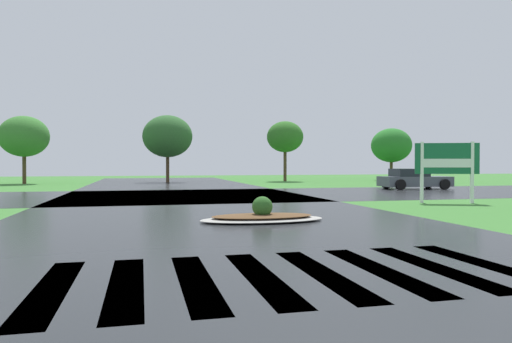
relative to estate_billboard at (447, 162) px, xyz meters
The scene contains 7 objects.
asphalt_roadway 10.57m from the estate_billboard, 159.32° to the right, with size 11.73×80.00×0.01m, color #232628.
asphalt_cross_road 12.04m from the estate_billboard, 145.01° to the left, with size 90.00×10.56×0.01m, color #232628.
crosswalk_stripes 14.20m from the estate_billboard, 133.85° to the right, with size 6.75×3.25×0.01m.
estate_billboard is the anchor object (origin of this frame).
median_island 9.67m from the estate_billboard, 154.65° to the right, with size 3.40×1.61×0.68m.
car_blue_compact 10.69m from the estate_billboard, 64.71° to the left, with size 4.33×2.27×1.26m.
background_treeline 27.24m from the estate_billboard, 116.68° to the left, with size 46.50×5.46×6.04m.
Camera 1 is at (-2.05, -2.81, 1.57)m, focal length 33.24 mm.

